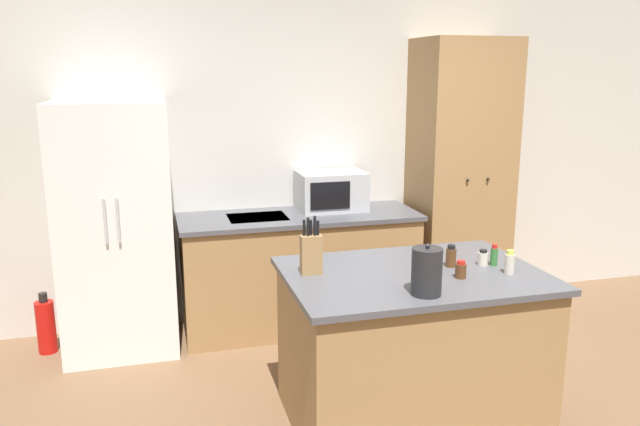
# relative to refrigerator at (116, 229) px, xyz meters

# --- Properties ---
(wall_back) EXTENTS (7.20, 0.06, 2.60)m
(wall_back) POSITION_rel_refrigerator_xyz_m (1.76, 0.38, 0.41)
(wall_back) COLOR beige
(wall_back) RESTS_ON ground_plane
(refrigerator) EXTENTS (0.77, 0.72, 1.79)m
(refrigerator) POSITION_rel_refrigerator_xyz_m (0.00, 0.00, 0.00)
(refrigerator) COLOR white
(refrigerator) RESTS_ON ground_plane
(back_counter) EXTENTS (1.84, 0.67, 0.91)m
(back_counter) POSITION_rel_refrigerator_xyz_m (1.35, 0.03, -0.44)
(back_counter) COLOR #9E7547
(back_counter) RESTS_ON ground_plane
(pantry_cabinet) EXTENTS (0.73, 0.60, 2.24)m
(pantry_cabinet) POSITION_rel_refrigerator_xyz_m (2.71, 0.06, 0.23)
(pantry_cabinet) COLOR #9E7547
(pantry_cabinet) RESTS_ON ground_plane
(kitchen_island) EXTENTS (1.42, 0.99, 0.90)m
(kitchen_island) POSITION_rel_refrigerator_xyz_m (1.64, -1.48, -0.44)
(kitchen_island) COLOR #9E7547
(kitchen_island) RESTS_ON ground_plane
(microwave) EXTENTS (0.52, 0.39, 0.30)m
(microwave) POSITION_rel_refrigerator_xyz_m (1.63, 0.14, 0.17)
(microwave) COLOR #B2B5B7
(microwave) RESTS_ON back_counter
(knife_block) EXTENTS (0.12, 0.06, 0.33)m
(knife_block) POSITION_rel_refrigerator_xyz_m (1.08, -1.36, 0.13)
(knife_block) COLOR #9E7547
(knife_block) RESTS_ON kitchen_island
(spice_bottle_tall_dark) EXTENTS (0.06, 0.06, 0.09)m
(spice_bottle_tall_dark) POSITION_rel_refrigerator_xyz_m (2.07, -1.47, 0.05)
(spice_bottle_tall_dark) COLOR beige
(spice_bottle_tall_dark) RESTS_ON kitchen_island
(spice_bottle_short_red) EXTENTS (0.04, 0.04, 0.12)m
(spice_bottle_short_red) POSITION_rel_refrigerator_xyz_m (2.13, -1.49, 0.07)
(spice_bottle_short_red) COLOR #337033
(spice_bottle_short_red) RESTS_ON kitchen_island
(spice_bottle_amber_oil) EXTENTS (0.06, 0.06, 0.10)m
(spice_bottle_amber_oil) POSITION_rel_refrigerator_xyz_m (1.84, -1.64, 0.05)
(spice_bottle_amber_oil) COLOR #563319
(spice_bottle_amber_oil) RESTS_ON kitchen_island
(spice_bottle_green_herb) EXTENTS (0.05, 0.05, 0.13)m
(spice_bottle_green_herb) POSITION_rel_refrigerator_xyz_m (2.13, -1.64, 0.07)
(spice_bottle_green_herb) COLOR beige
(spice_bottle_green_herb) RESTS_ON kitchen_island
(spice_bottle_pale_salt) EXTENTS (0.06, 0.06, 0.13)m
(spice_bottle_pale_salt) POSITION_rel_refrigerator_xyz_m (1.88, -1.44, 0.07)
(spice_bottle_pale_salt) COLOR #563319
(spice_bottle_pale_salt) RESTS_ON kitchen_island
(kettle) EXTENTS (0.15, 0.15, 0.26)m
(kettle) POSITION_rel_refrigerator_xyz_m (1.56, -1.82, 0.13)
(kettle) COLOR #232326
(kettle) RESTS_ON kitchen_island
(fire_extinguisher) EXTENTS (0.13, 0.13, 0.45)m
(fire_extinguisher) POSITION_rel_refrigerator_xyz_m (-0.53, 0.04, -0.70)
(fire_extinguisher) COLOR red
(fire_extinguisher) RESTS_ON ground_plane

